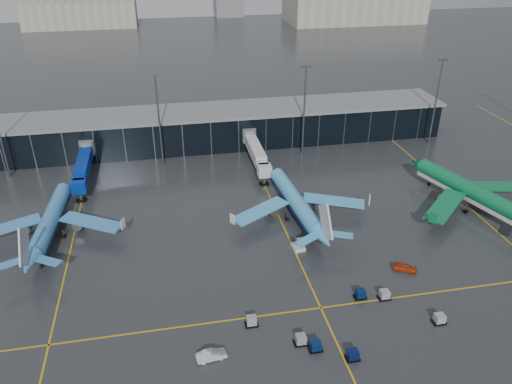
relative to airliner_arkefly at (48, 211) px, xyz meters
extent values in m
plane|color=#282B2D|center=(39.33, -18.57, -5.72)|extent=(600.00, 600.00, 0.00)
cube|color=black|center=(39.33, 43.43, -0.72)|extent=(140.00, 16.00, 10.00)
cube|color=slate|center=(39.33, 43.43, 4.58)|extent=(142.00, 17.00, 0.80)
cylinder|color=#595B60|center=(4.33, 34.93, -0.52)|extent=(4.00, 4.00, 4.00)
cube|color=navy|center=(4.33, 21.43, -1.32)|extent=(3.00, 24.00, 3.00)
cylinder|color=#595B60|center=(4.33, 13.93, -4.42)|extent=(1.00, 1.00, 2.60)
cylinder|color=#595B60|center=(49.33, 34.93, -0.52)|extent=(4.00, 4.00, 4.00)
cube|color=silver|center=(49.33, 21.43, -1.32)|extent=(3.00, 24.00, 3.00)
cylinder|color=#595B60|center=(49.33, 13.93, -4.42)|extent=(1.00, 1.00, 2.60)
cylinder|color=#595B60|center=(24.33, 31.43, 6.78)|extent=(0.50, 0.50, 25.00)
cube|color=#595B60|center=(24.33, 31.43, 19.48)|extent=(3.00, 0.40, 0.60)
cylinder|color=#595B60|center=(64.33, 31.43, 6.78)|extent=(0.50, 0.50, 25.00)
cube|color=#595B60|center=(64.33, 31.43, 19.48)|extent=(3.00, 0.40, 0.60)
cylinder|color=#595B60|center=(104.33, 31.43, 6.78)|extent=(0.50, 0.50, 25.00)
cube|color=#595B60|center=(104.33, 31.43, 19.48)|extent=(3.00, 0.40, 0.60)
cube|color=#B2AD99|center=(159.33, 241.43, 3.28)|extent=(90.00, 42.00, 18.00)
cube|color=#B2AD99|center=(-20.67, 261.43, 2.28)|extent=(70.00, 38.00, 16.00)
cube|color=#B2AD99|center=(79.33, 281.43, 5.28)|extent=(20.00, 20.00, 22.00)
cube|color=gold|center=(4.33, 1.43, -5.71)|extent=(0.30, 120.00, 0.02)
cube|color=gold|center=(49.33, 1.43, -5.71)|extent=(0.30, 120.00, 0.02)
cube|color=gold|center=(94.33, 1.43, -5.71)|extent=(0.30, 120.00, 0.02)
cube|color=gold|center=(49.33, -33.57, -5.71)|extent=(220.00, 0.30, 0.02)
cube|color=black|center=(61.13, -33.38, -5.54)|extent=(2.20, 1.50, 0.36)
cube|color=gray|center=(61.13, -33.38, -4.77)|extent=(1.60, 1.50, 1.50)
cube|color=black|center=(57.01, -32.37, -5.54)|extent=(2.20, 1.50, 0.36)
cube|color=#04193A|center=(57.01, -32.37, -4.77)|extent=(1.60, 1.50, 1.50)
cube|color=black|center=(67.57, -40.90, -5.54)|extent=(2.20, 1.50, 0.36)
cube|color=gray|center=(67.57, -40.90, -4.77)|extent=(1.60, 1.50, 1.50)
cube|color=black|center=(45.52, -42.75, -5.54)|extent=(2.20, 1.50, 0.36)
cube|color=#051A42|center=(45.52, -42.75, -4.77)|extent=(1.60, 1.50, 1.50)
cube|color=black|center=(43.61, -41.01, -5.54)|extent=(2.20, 1.50, 0.36)
cube|color=gray|center=(43.61, -41.01, -4.77)|extent=(1.60, 1.50, 1.50)
cube|color=black|center=(36.73, -35.39, -5.54)|extent=(2.20, 1.50, 0.36)
cube|color=gray|center=(36.73, -35.39, -4.77)|extent=(1.60, 1.50, 1.50)
cube|color=black|center=(50.54, -45.62, -5.54)|extent=(2.20, 1.50, 0.36)
cube|color=#04103D|center=(50.54, -45.62, -4.77)|extent=(1.60, 1.50, 1.50)
cube|color=white|center=(50.24, -15.27, -5.32)|extent=(2.54, 3.42, 0.80)
cube|color=white|center=(50.24, -15.27, -3.42)|extent=(1.90, 2.99, 2.29)
imported|color=#B5320D|center=(68.37, -26.56, -4.94)|extent=(4.87, 3.80, 1.55)
imported|color=silver|center=(29.40, -41.42, -4.95)|extent=(4.84, 2.23, 1.54)
camera|label=1|loc=(25.43, -96.92, 53.04)|focal=35.00mm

